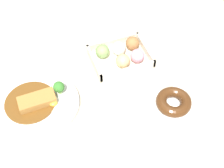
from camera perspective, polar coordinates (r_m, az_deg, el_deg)
ground_plane at (r=0.95m, az=-2.67°, el=-4.66°), size 1.60×1.60×0.00m
curry_plate at (r=0.97m, az=-13.64°, el=-3.61°), size 0.24×0.24×0.07m
donut_box at (r=1.07m, az=1.87°, el=5.63°), size 0.21×0.16×0.06m
chocolate_ring_donut at (r=0.96m, az=11.84°, el=-3.45°), size 0.14×0.14×0.04m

